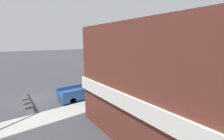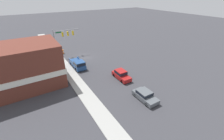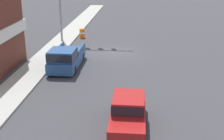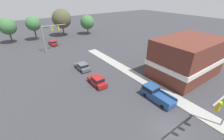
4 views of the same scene
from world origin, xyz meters
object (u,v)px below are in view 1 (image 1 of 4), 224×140
at_px(car_lead, 117,73).
at_px(car_distant, 194,61).
at_px(car_second_ahead, 146,69).
at_px(pickup_truck_parked, 88,89).

xyz_separation_m(car_lead, car_distant, (0.35, 28.07, -0.13)).
height_order(car_lead, car_distant, car_lead).
distance_m(car_distant, car_second_ahead, 21.01).
bearing_deg(car_distant, pickup_truck_parked, -82.24).
relative_size(car_second_ahead, pickup_truck_parked, 0.78).
xyz_separation_m(car_second_ahead, pickup_truck_parked, (4.88, -15.66, 0.16)).
bearing_deg(car_second_ahead, car_distant, 90.32).
distance_m(car_distant, pickup_truck_parked, 37.01).
relative_size(car_lead, car_second_ahead, 1.03).
height_order(car_lead, pickup_truck_parked, pickup_truck_parked).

